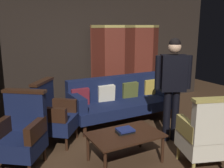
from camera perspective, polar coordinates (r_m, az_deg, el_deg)
The scene contains 11 objects.
ground_plane at distance 3.85m, azimuth 5.91°, elevation -16.38°, with size 10.00×10.00×0.00m, color #3D2819.
back_wall at distance 5.56m, azimuth -8.17°, elevation 7.92°, with size 7.20×0.10×2.80m, color black.
folding_screen at distance 6.04m, azimuth 3.92°, elevation 4.46°, with size 2.10×0.37×1.90m.
velvet_couch at distance 5.08m, azimuth 1.95°, elevation -3.29°, with size 2.12×0.78×0.88m.
coffee_table at distance 3.59m, azimuth 3.00°, elevation -11.87°, with size 1.00×0.64×0.42m.
armchair_gilt_accent at distance 3.59m, azimuth 20.49°, elevation -10.71°, with size 0.74×0.73×1.04m.
armchair_wing_left at distance 3.64m, azimuth -19.79°, elevation -10.27°, with size 0.81×0.81×1.04m.
armchair_wing_right at distance 4.21m, azimuth -13.10°, elevation -6.65°, with size 0.81×0.81×1.04m.
standing_figure at distance 4.16m, azimuth 13.60°, elevation 0.74°, with size 0.54×0.36×1.70m.
book_black_cloth at distance 3.59m, azimuth 3.00°, elevation -10.73°, with size 0.25×0.15×0.04m, color black.
book_navy_cloth at distance 3.58m, azimuth 3.00°, elevation -10.27°, with size 0.22×0.19×0.03m, color navy.
Camera 1 is at (-1.91, -2.75, 1.89)m, focal length 40.42 mm.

